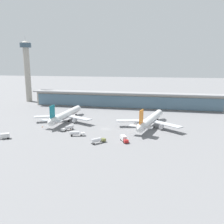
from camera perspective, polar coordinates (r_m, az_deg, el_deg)
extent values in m
plane|color=slate|center=(155.55, -1.61, -4.09)|extent=(1200.00, 1200.00, 0.00)
cylinder|color=white|center=(178.83, -11.02, -0.59)|extent=(5.52, 49.20, 5.18)
cone|color=white|center=(203.02, -8.03, 0.97)|extent=(5.11, 4.70, 5.08)
cone|color=white|center=(155.56, -14.90, -2.41)|extent=(4.70, 5.73, 4.67)
cube|color=black|center=(200.13, -8.34, 1.07)|extent=(3.90, 2.17, 0.63)
cube|color=#B7BABF|center=(179.82, -14.85, -0.99)|extent=(22.62, 14.82, 0.63)
cube|color=#B7BABF|center=(170.79, -8.17, -1.38)|extent=(22.56, 15.06, 0.63)
cylinder|color=silver|center=(178.55, -14.13, -1.63)|extent=(2.89, 3.77, 2.86)
cylinder|color=silver|center=(171.68, -9.05, -1.95)|extent=(2.89, 3.77, 2.86)
cube|color=#0F6B7A|center=(158.13, -14.27, 0.11)|extent=(0.67, 6.26, 8.05)
cube|color=#B7BABF|center=(158.60, -14.31, -2.02)|extent=(14.33, 4.03, 0.45)
cylinder|color=black|center=(178.56, -12.15, -2.07)|extent=(1.08, 1.26, 1.25)
cylinder|color=black|center=(176.28, -10.46, -2.17)|extent=(1.08, 1.26, 1.25)
cylinder|color=black|center=(197.47, -8.71, -0.62)|extent=(1.08, 1.26, 1.25)
cylinder|color=white|center=(161.84, 9.38, -1.82)|extent=(15.37, 49.16, 5.18)
cone|color=white|center=(187.15, 11.51, -0.06)|extent=(5.95, 5.63, 5.08)
cone|color=white|center=(137.15, 6.50, -3.97)|extent=(5.76, 6.55, 4.67)
cube|color=black|center=(184.13, 11.32, 0.04)|extent=(4.25, 2.91, 0.63)
cube|color=#B7BABF|center=(161.01, 5.11, -2.11)|extent=(23.07, 10.93, 0.63)
cube|color=#B7BABF|center=(155.37, 12.92, -2.87)|extent=(21.12, 18.29, 0.63)
cylinder|color=silver|center=(160.13, 5.94, -2.86)|extent=(3.58, 4.27, 2.86)
cylinder|color=silver|center=(155.84, 11.88, -3.46)|extent=(3.58, 4.27, 2.86)
cube|color=orange|center=(139.82, 7.13, -1.11)|extent=(1.92, 6.25, 8.05)
cube|color=#B7BABF|center=(140.40, 6.96, -3.50)|extent=(14.81, 6.84, 0.45)
cylinder|color=black|center=(161.12, 8.10, -3.41)|extent=(1.31, 1.45, 1.25)
cylinder|color=black|center=(159.70, 10.07, -3.61)|extent=(1.31, 1.45, 1.25)
cylinder|color=black|center=(181.41, 10.96, -1.80)|extent=(1.31, 1.45, 1.25)
cube|color=silver|center=(152.60, -11.76, -4.18)|extent=(3.09, 2.96, 1.50)
cylinder|color=silver|center=(155.04, -10.31, -3.60)|extent=(4.73, 5.87, 2.10)
cylinder|color=black|center=(152.43, -11.22, -4.47)|extent=(0.71, 0.91, 0.90)
cylinder|color=black|center=(154.19, -11.69, -4.30)|extent=(0.71, 0.91, 0.90)
cylinder|color=black|center=(155.60, -9.49, -4.07)|extent=(0.71, 0.91, 0.90)
cylinder|color=black|center=(157.32, -9.98, -3.91)|extent=(0.71, 0.91, 0.90)
cube|color=olive|center=(130.03, -2.11, -6.74)|extent=(3.12, 3.10, 1.50)
cylinder|color=silver|center=(127.40, -3.93, -6.82)|extent=(5.33, 5.55, 2.10)
cylinder|color=black|center=(130.67, -2.72, -6.99)|extent=(0.81, 0.85, 0.90)
cylinder|color=black|center=(128.91, -2.19, -7.25)|extent=(0.81, 0.85, 0.90)
cylinder|color=black|center=(127.87, -4.90, -7.45)|extent=(0.81, 0.85, 0.90)
cylinder|color=black|center=(126.07, -4.38, -7.72)|extent=(0.81, 0.85, 0.90)
cube|color=#B21E1E|center=(127.78, 3.44, -7.09)|extent=(2.89, 2.71, 1.50)
cube|color=black|center=(126.98, 3.57, -7.07)|extent=(1.85, 1.15, 0.70)
cube|color=silver|center=(131.20, 2.78, -6.27)|extent=(4.30, 5.13, 2.50)
cylinder|color=black|center=(129.10, 3.74, -7.24)|extent=(0.70, 0.92, 0.90)
cylinder|color=black|center=(128.37, 2.86, -7.34)|extent=(0.70, 0.92, 0.90)
cylinder|color=black|center=(133.33, 2.98, -6.61)|extent=(0.70, 0.92, 0.90)
cylinder|color=black|center=(132.62, 2.12, -6.70)|extent=(0.70, 0.92, 0.90)
cube|color=silver|center=(148.23, -24.49, -5.22)|extent=(5.14, 4.26, 2.50)
cylinder|color=black|center=(147.42, -23.91, -5.83)|extent=(0.92, 0.69, 0.90)
cylinder|color=black|center=(149.43, -23.82, -5.59)|extent=(0.92, 0.69, 0.90)
cube|color=silver|center=(141.62, -7.09, -5.26)|extent=(2.60, 2.87, 1.50)
cylinder|color=silver|center=(141.75, -9.04, -5.01)|extent=(5.97, 3.61, 2.10)
cylinder|color=black|center=(142.95, -7.44, -5.43)|extent=(0.94, 0.52, 0.90)
cylinder|color=black|center=(140.84, -7.49, -5.69)|extent=(0.94, 0.52, 0.90)
cylinder|color=black|center=(143.38, -9.73, -5.45)|extent=(0.94, 0.52, 0.90)
cylinder|color=black|center=(141.29, -9.81, -5.71)|extent=(0.94, 0.52, 0.90)
cube|color=#9E998E|center=(228.36, 3.03, 2.79)|extent=(181.16, 8.00, 14.00)
cube|color=slate|center=(224.28, 2.85, 2.45)|extent=(177.54, 0.50, 11.20)
cube|color=gray|center=(225.35, 2.97, 4.62)|extent=(184.78, 12.80, 1.20)
cylinder|color=#9E998E|center=(281.39, -19.78, 8.43)|extent=(6.40, 6.40, 59.16)
cylinder|color=#384C5B|center=(281.77, -20.25, 14.94)|extent=(12.00, 12.00, 5.00)
cone|color=#9E998E|center=(282.04, -20.30, 15.69)|extent=(10.20, 10.20, 2.40)
cylinder|color=#99999E|center=(282.37, -20.36, 16.44)|extent=(0.36, 0.36, 5.00)
cone|color=orange|center=(165.91, -16.43, -3.44)|extent=(0.44, 0.44, 0.70)
cube|color=black|center=(165.99, -16.42, -3.55)|extent=(0.62, 0.62, 0.04)
cone|color=orange|center=(155.43, -10.09, -4.15)|extent=(0.44, 0.44, 0.70)
cube|color=black|center=(155.52, -10.09, -4.26)|extent=(0.62, 0.62, 0.04)
cone|color=orange|center=(165.94, -16.57, -3.44)|extent=(0.44, 0.44, 0.70)
cube|color=black|center=(166.02, -16.56, -3.55)|extent=(0.62, 0.62, 0.04)
cone|color=orange|center=(159.21, -11.30, -3.81)|extent=(0.44, 0.44, 0.70)
cube|color=black|center=(159.29, -11.30, -3.93)|extent=(0.62, 0.62, 0.04)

